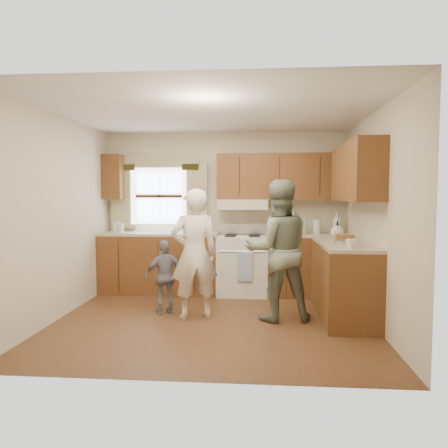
# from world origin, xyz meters

# --- Properties ---
(room) EXTENTS (3.80, 3.80, 3.80)m
(room) POSITION_xyz_m (0.00, 0.00, 1.25)
(room) COLOR #4C2D17
(room) RESTS_ON ground
(kitchen_fixtures) EXTENTS (3.80, 2.25, 2.15)m
(kitchen_fixtures) POSITION_xyz_m (0.61, 1.08, 0.84)
(kitchen_fixtures) COLOR #4A250F
(kitchen_fixtures) RESTS_ON ground
(stove) EXTENTS (0.76, 0.67, 1.07)m
(stove) POSITION_xyz_m (0.30, 1.44, 0.47)
(stove) COLOR silver
(stove) RESTS_ON ground
(woman_left) EXTENTS (0.68, 0.55, 1.60)m
(woman_left) POSITION_xyz_m (-0.24, 0.10, 0.80)
(woman_left) COLOR white
(woman_left) RESTS_ON ground
(woman_right) EXTENTS (0.93, 0.78, 1.71)m
(woman_right) POSITION_xyz_m (0.78, 0.11, 0.85)
(woman_right) COLOR #27402D
(woman_right) RESTS_ON ground
(child) EXTENTS (0.60, 0.45, 0.95)m
(child) POSITION_xyz_m (-0.64, 0.27, 0.47)
(child) COLOR gray
(child) RESTS_ON ground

